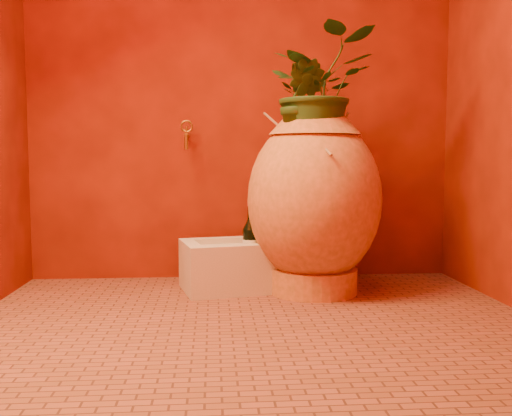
{
  "coord_description": "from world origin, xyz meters",
  "views": [
    {
      "loc": [
        -0.17,
        -2.42,
        0.7
      ],
      "look_at": [
        0.03,
        0.35,
        0.47
      ],
      "focal_mm": 40.0,
      "sensor_mm": 36.0,
      "label": 1
    }
  ],
  "objects": [
    {
      "name": "amphora",
      "position": [
        0.36,
        0.54,
        0.5
      ],
      "size": [
        0.83,
        0.83,
        1.01
      ],
      "rotation": [
        0.0,
        0.0,
        0.2
      ],
      "color": "#D6793C",
      "rests_on": "floor"
    },
    {
      "name": "wine_bottle_b",
      "position": [
        0.06,
        0.61,
        0.27
      ],
      "size": [
        0.08,
        0.08,
        0.34
      ],
      "color": "black",
      "rests_on": "stone_basin"
    },
    {
      "name": "floor",
      "position": [
        0.0,
        0.0,
        0.0
      ],
      "size": [
        2.5,
        2.5,
        0.0
      ],
      "primitive_type": "plane",
      "color": "brown",
      "rests_on": "ground"
    },
    {
      "name": "wine_bottle_a",
      "position": [
        0.11,
        0.72,
        0.26
      ],
      "size": [
        0.08,
        0.08,
        0.31
      ],
      "color": "black",
      "rests_on": "stone_basin"
    },
    {
      "name": "wine_bottle_c",
      "position": [
        0.02,
        0.59,
        0.27
      ],
      "size": [
        0.08,
        0.08,
        0.34
      ],
      "color": "black",
      "rests_on": "stone_basin"
    },
    {
      "name": "plant_main",
      "position": [
        0.37,
        0.54,
        1.07
      ],
      "size": [
        0.65,
        0.59,
        0.61
      ],
      "primitive_type": "imported",
      "rotation": [
        0.0,
        0.0,
        0.23
      ],
      "color": "#1F3F16",
      "rests_on": "amphora"
    },
    {
      "name": "plant_side",
      "position": [
        0.28,
        0.47,
        1.0
      ],
      "size": [
        0.29,
        0.27,
        0.41
      ],
      "primitive_type": "imported",
      "rotation": [
        0.0,
        0.0,
        -0.45
      ],
      "color": "#1F3F16",
      "rests_on": "amphora"
    },
    {
      "name": "wall_back",
      "position": [
        0.0,
        1.0,
        1.25
      ],
      "size": [
        2.5,
        0.02,
        2.5
      ],
      "primitive_type": "cube",
      "color": "#581205",
      "rests_on": "ground"
    },
    {
      "name": "stone_basin",
      "position": [
        -0.06,
        0.65,
        0.13
      ],
      "size": [
        0.63,
        0.5,
        0.27
      ],
      "rotation": [
        0.0,
        0.0,
        0.22
      ],
      "color": "beige",
      "rests_on": "floor"
    },
    {
      "name": "wall_tap",
      "position": [
        -0.33,
        0.91,
        0.86
      ],
      "size": [
        0.07,
        0.16,
        0.17
      ],
      "color": "olive",
      "rests_on": "wall_back"
    }
  ]
}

